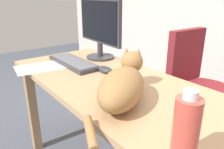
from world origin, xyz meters
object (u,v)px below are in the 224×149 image
object	(u,v)px
cat	(123,84)
computer_mouse	(105,69)
monitor	(100,27)
keyboard	(73,62)
office_chair	(196,101)
water_bottle	(186,132)

from	to	relation	value
cat	computer_mouse	size ratio (longest dim) A/B	4.68
monitor	keyboard	distance (m)	0.31
cat	computer_mouse	world-z (taller)	cat
office_chair	monitor	size ratio (longest dim) A/B	1.93
cat	keyboard	bearing A→B (deg)	171.48
monitor	water_bottle	bearing A→B (deg)	-23.36
cat	water_bottle	world-z (taller)	water_bottle
office_chair	water_bottle	size ratio (longest dim) A/B	4.12
monitor	computer_mouse	xyz separation A→B (m)	(0.28, -0.16, -0.21)
keyboard	cat	distance (m)	0.62
cat	water_bottle	xyz separation A→B (m)	(0.39, -0.12, 0.02)
monitor	computer_mouse	distance (m)	0.38
keyboard	office_chair	bearing A→B (deg)	58.22
monitor	computer_mouse	bearing A→B (deg)	-29.53
keyboard	computer_mouse	world-z (taller)	computer_mouse
monitor	cat	bearing A→B (deg)	-27.12
office_chair	keyboard	world-z (taller)	office_chair
computer_mouse	water_bottle	size ratio (longest dim) A/B	0.49
monitor	water_bottle	xyz separation A→B (m)	(1.02, -0.44, -0.12)
cat	monitor	bearing A→B (deg)	152.88
water_bottle	cat	bearing A→B (deg)	163.18
office_chair	cat	size ratio (longest dim) A/B	1.80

